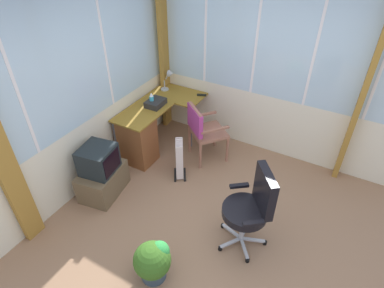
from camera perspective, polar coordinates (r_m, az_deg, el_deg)
name	(u,v)px	position (r m, az deg, el deg)	size (l,w,h in m)	color
ground	(215,235)	(4.05, 4.08, -15.83)	(4.82, 4.89, 0.06)	#916B4E
north_window_panel	(71,96)	(4.14, -20.60, 8.03)	(3.82, 0.07, 2.71)	silver
east_window_panel	(281,70)	(4.70, 15.53, 12.48)	(0.07, 3.89, 2.71)	silver
curtain_corner	(164,53)	(5.30, -4.99, 15.81)	(0.22, 0.07, 2.61)	#A1732D
curtain_east_far	(363,94)	(4.55, 28.09, 7.84)	(0.22, 0.07, 2.61)	#A1732D
desk	(140,135)	(4.87, -9.15, 1.53)	(1.43, 0.85, 0.75)	olive
desk_lamp	(169,77)	(5.29, -4.02, 11.75)	(0.22, 0.19, 0.32)	#B2B7BC
tv_remote	(202,95)	(5.15, 1.73, 8.69)	(0.04, 0.15, 0.02)	black
spray_bottle	(152,100)	(4.86, -7.17, 7.82)	(0.06, 0.06, 0.22)	#3CACCD
paper_tray	(155,103)	(4.89, -6.50, 7.27)	(0.30, 0.23, 0.09)	#272626
wooden_armchair	(201,127)	(4.69, 1.62, 3.05)	(0.68, 0.68, 0.91)	#99634D
office_chair	(253,205)	(3.56, 10.71, -10.51)	(0.61, 0.61, 1.04)	#B7B7BF
tv_on_stand	(101,173)	(4.43, -15.77, -5.04)	(0.70, 0.54, 0.75)	brown
space_heater	(180,158)	(4.55, -2.23, -2.48)	(0.33, 0.29, 0.61)	silver
potted_plant	(153,260)	(3.51, -6.90, -19.83)	(0.39, 0.39, 0.47)	#334453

